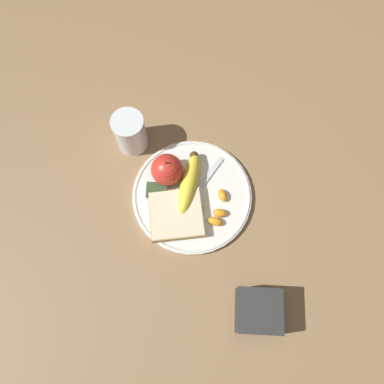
{
  "coord_description": "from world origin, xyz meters",
  "views": [
    {
      "loc": [
        0.01,
        -0.27,
        0.81
      ],
      "look_at": [
        0.0,
        0.0,
        0.03
      ],
      "focal_mm": 35.0,
      "sensor_mm": 36.0,
      "label": 1
    }
  ],
  "objects_px": {
    "fork": "(194,195)",
    "condiment_caddy": "(258,311)",
    "banana": "(189,182)",
    "jam_packet": "(157,192)",
    "plate": "(192,195)",
    "bread_slice": "(176,215)",
    "apple": "(167,170)",
    "juice_glass": "(131,133)"
  },
  "relations": [
    {
      "from": "bread_slice",
      "to": "jam_packet",
      "type": "bearing_deg",
      "value": 134.12
    },
    {
      "from": "apple",
      "to": "banana",
      "type": "xyz_separation_m",
      "value": [
        0.05,
        -0.02,
        -0.02
      ]
    },
    {
      "from": "fork",
      "to": "jam_packet",
      "type": "xyz_separation_m",
      "value": [
        -0.08,
        -0.0,
        0.01
      ]
    },
    {
      "from": "fork",
      "to": "condiment_caddy",
      "type": "distance_m",
      "value": 0.28
    },
    {
      "from": "banana",
      "to": "bread_slice",
      "type": "distance_m",
      "value": 0.08
    },
    {
      "from": "jam_packet",
      "to": "condiment_caddy",
      "type": "xyz_separation_m",
      "value": [
        0.22,
        -0.24,
        0.01
      ]
    },
    {
      "from": "banana",
      "to": "jam_packet",
      "type": "height_order",
      "value": "banana"
    },
    {
      "from": "plate",
      "to": "jam_packet",
      "type": "height_order",
      "value": "jam_packet"
    },
    {
      "from": "banana",
      "to": "fork",
      "type": "height_order",
      "value": "banana"
    },
    {
      "from": "plate",
      "to": "juice_glass",
      "type": "xyz_separation_m",
      "value": [
        -0.15,
        0.13,
        0.04
      ]
    },
    {
      "from": "plate",
      "to": "fork",
      "type": "relative_size",
      "value": 1.62
    },
    {
      "from": "plate",
      "to": "apple",
      "type": "bearing_deg",
      "value": 143.03
    },
    {
      "from": "condiment_caddy",
      "to": "jam_packet",
      "type": "bearing_deg",
      "value": 132.92
    },
    {
      "from": "juice_glass",
      "to": "jam_packet",
      "type": "height_order",
      "value": "juice_glass"
    },
    {
      "from": "bread_slice",
      "to": "fork",
      "type": "relative_size",
      "value": 0.8
    },
    {
      "from": "plate",
      "to": "fork",
      "type": "distance_m",
      "value": 0.01
    },
    {
      "from": "fork",
      "to": "condiment_caddy",
      "type": "xyz_separation_m",
      "value": [
        0.14,
        -0.24,
        0.02
      ]
    },
    {
      "from": "juice_glass",
      "to": "condiment_caddy",
      "type": "height_order",
      "value": "juice_glass"
    },
    {
      "from": "apple",
      "to": "plate",
      "type": "bearing_deg",
      "value": -36.97
    },
    {
      "from": "juice_glass",
      "to": "condiment_caddy",
      "type": "distance_m",
      "value": 0.47
    },
    {
      "from": "plate",
      "to": "fork",
      "type": "bearing_deg",
      "value": 2.87
    },
    {
      "from": "juice_glass",
      "to": "plate",
      "type": "bearing_deg",
      "value": -41.17
    },
    {
      "from": "bread_slice",
      "to": "fork",
      "type": "height_order",
      "value": "bread_slice"
    },
    {
      "from": "juice_glass",
      "to": "bread_slice",
      "type": "distance_m",
      "value": 0.22
    },
    {
      "from": "fork",
      "to": "plate",
      "type": "bearing_deg",
      "value": -55.19
    },
    {
      "from": "apple",
      "to": "condiment_caddy",
      "type": "xyz_separation_m",
      "value": [
        0.2,
        -0.29,
        -0.02
      ]
    },
    {
      "from": "fork",
      "to": "condiment_caddy",
      "type": "height_order",
      "value": "condiment_caddy"
    },
    {
      "from": "apple",
      "to": "condiment_caddy",
      "type": "bearing_deg",
      "value": -54.7
    },
    {
      "from": "apple",
      "to": "jam_packet",
      "type": "distance_m",
      "value": 0.06
    },
    {
      "from": "juice_glass",
      "to": "bread_slice",
      "type": "xyz_separation_m",
      "value": [
        0.12,
        -0.18,
        -0.02
      ]
    },
    {
      "from": "fork",
      "to": "jam_packet",
      "type": "relative_size",
      "value": 3.65
    },
    {
      "from": "plate",
      "to": "jam_packet",
      "type": "distance_m",
      "value": 0.08
    },
    {
      "from": "juice_glass",
      "to": "jam_packet",
      "type": "bearing_deg",
      "value": -62.32
    },
    {
      "from": "bread_slice",
      "to": "jam_packet",
      "type": "distance_m",
      "value": 0.07
    },
    {
      "from": "plate",
      "to": "banana",
      "type": "height_order",
      "value": "banana"
    },
    {
      "from": "banana",
      "to": "bread_slice",
      "type": "bearing_deg",
      "value": -107.99
    },
    {
      "from": "bread_slice",
      "to": "condiment_caddy",
      "type": "height_order",
      "value": "condiment_caddy"
    },
    {
      "from": "plate",
      "to": "condiment_caddy",
      "type": "height_order",
      "value": "condiment_caddy"
    },
    {
      "from": "apple",
      "to": "jam_packet",
      "type": "relative_size",
      "value": 1.77
    },
    {
      "from": "plate",
      "to": "apple",
      "type": "height_order",
      "value": "apple"
    },
    {
      "from": "plate",
      "to": "bread_slice",
      "type": "bearing_deg",
      "value": -121.87
    },
    {
      "from": "plate",
      "to": "bread_slice",
      "type": "xyz_separation_m",
      "value": [
        -0.03,
        -0.05,
        0.02
      ]
    }
  ]
}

